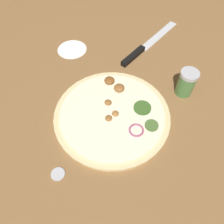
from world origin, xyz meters
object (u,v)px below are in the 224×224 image
Objects in this scene: loose_cap at (58,174)px; knife at (141,50)px; pizza at (113,114)px; spice_jar at (186,83)px.

knife is at bearing -2.42° from loose_cap.
pizza is 0.23m from loose_cap.
pizza is 0.31m from knife.
knife is at bearing 5.05° from pizza.
knife is 9.60× the size of loose_cap.
knife reaches higher than loose_cap.
knife is at bearing 56.39° from spice_jar.
spice_jar is (0.18, -0.17, 0.04)m from pizza.
spice_jar is (-0.13, -0.19, 0.04)m from knife.
spice_jar is at bearing -28.39° from loose_cap.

